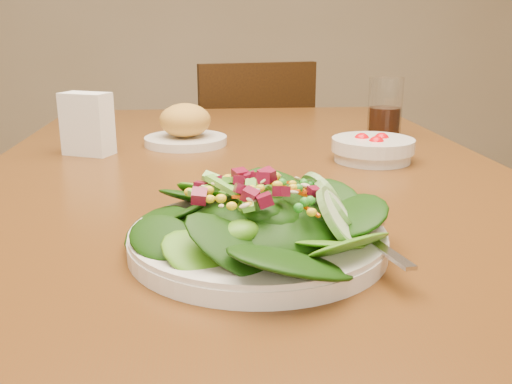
% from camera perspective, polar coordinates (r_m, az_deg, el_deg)
% --- Properties ---
extents(dining_table, '(0.90, 1.40, 0.75)m').
position_cam_1_polar(dining_table, '(1.01, -1.09, -3.12)').
color(dining_table, '#50290E').
rests_on(dining_table, ground_plane).
extents(chair_far, '(0.48, 0.48, 0.87)m').
position_cam_1_polar(chair_far, '(1.99, -0.90, 1.21)').
color(chair_far, black).
rests_on(chair_far, ground_plane).
extents(salad_plate, '(0.28, 0.28, 0.08)m').
position_cam_1_polar(salad_plate, '(0.62, 1.07, -3.19)').
color(salad_plate, silver).
rests_on(salad_plate, dining_table).
extents(bread_plate, '(0.17, 0.17, 0.08)m').
position_cam_1_polar(bread_plate, '(1.17, -7.08, 6.37)').
color(bread_plate, silver).
rests_on(bread_plate, dining_table).
extents(tomato_bowl, '(0.15, 0.15, 0.05)m').
position_cam_1_polar(tomato_bowl, '(1.04, 11.59, 4.24)').
color(tomato_bowl, silver).
rests_on(tomato_bowl, dining_table).
extents(drinking_glass, '(0.07, 0.07, 0.13)m').
position_cam_1_polar(drinking_glass, '(1.27, 12.76, 7.84)').
color(drinking_glass, silver).
rests_on(drinking_glass, dining_table).
extents(napkin_holder, '(0.10, 0.08, 0.12)m').
position_cam_1_polar(napkin_holder, '(1.11, -16.54, 6.71)').
color(napkin_holder, white).
rests_on(napkin_holder, dining_table).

